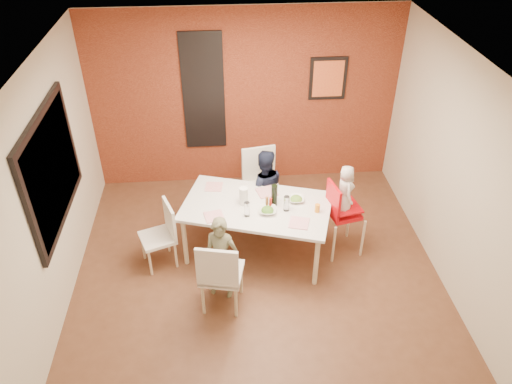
{
  "coord_description": "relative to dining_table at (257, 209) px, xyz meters",
  "views": [
    {
      "loc": [
        -0.4,
        -4.51,
        4.43
      ],
      "look_at": [
        0.0,
        0.3,
        1.05
      ],
      "focal_mm": 35.0,
      "sensor_mm": 36.0,
      "label": 1
    }
  ],
  "objects": [
    {
      "name": "brick_accent_wall",
      "position": [
        -0.02,
        1.79,
        0.66
      ],
      "size": [
        4.5,
        0.02,
        2.7
      ],
      "primitive_type": "cube",
      "color": "maroon",
      "rests_on": "ground"
    },
    {
      "name": "salad_bowl_b",
      "position": [
        0.5,
        0.05,
        0.09
      ],
      "size": [
        0.21,
        0.21,
        0.05
      ],
      "primitive_type": "imported",
      "rotation": [
        0.0,
        0.0,
        -0.03
      ],
      "color": "white",
      "rests_on": "dining_table"
    },
    {
      "name": "condiment_green",
      "position": [
        0.22,
        -0.02,
        0.14
      ],
      "size": [
        0.04,
        0.04,
        0.15
      ],
      "primitive_type": "cylinder",
      "color": "#377226",
      "rests_on": "dining_table"
    },
    {
      "name": "wine_glass_a",
      "position": [
        -0.13,
        -0.2,
        0.16
      ],
      "size": [
        0.07,
        0.07,
        0.19
      ],
      "primitive_type": "cylinder",
      "color": "white",
      "rests_on": "dining_table"
    },
    {
      "name": "condiment_red",
      "position": [
        0.17,
        -0.06,
        0.14
      ],
      "size": [
        0.04,
        0.04,
        0.14
      ],
      "primitive_type": "cylinder",
      "color": "red",
      "rests_on": "dining_table"
    },
    {
      "name": "wall_front",
      "position": [
        -0.02,
        -2.69,
        0.66
      ],
      "size": [
        4.5,
        0.02,
        2.7
      ],
      "primitive_type": "cube",
      "color": "beige",
      "rests_on": "ground"
    },
    {
      "name": "wall_right",
      "position": [
        2.23,
        -0.44,
        0.66
      ],
      "size": [
        0.02,
        4.5,
        2.7
      ],
      "primitive_type": "cube",
      "color": "beige",
      "rests_on": "ground"
    },
    {
      "name": "picture_window_pane",
      "position": [
        -2.22,
        -0.24,
        0.86
      ],
      "size": [
        0.02,
        1.55,
        1.15
      ],
      "primitive_type": "cube",
      "color": "black",
      "rests_on": "wall_left"
    },
    {
      "name": "ceiling",
      "position": [
        -0.02,
        -0.44,
        2.01
      ],
      "size": [
        4.5,
        4.5,
        0.02
      ],
      "primitive_type": "cube",
      "color": "white",
      "rests_on": "wall_back"
    },
    {
      "name": "chair_far",
      "position": [
        0.13,
        0.83,
        -0.11
      ],
      "size": [
        0.55,
        0.55,
        1.02
      ],
      "rotation": [
        0.0,
        0.0,
        0.18
      ],
      "color": "silver",
      "rests_on": "ground"
    },
    {
      "name": "wine_glass_b",
      "position": [
        0.35,
        -0.13,
        0.17
      ],
      "size": [
        0.07,
        0.07,
        0.2
      ],
      "primitive_type": "cylinder",
      "color": "silver",
      "rests_on": "dining_table"
    },
    {
      "name": "dining_table",
      "position": [
        0.0,
        0.0,
        0.0
      ],
      "size": [
        2.02,
        1.5,
        0.75
      ],
      "rotation": [
        0.0,
        0.0,
        -0.3
      ],
      "color": "silver",
      "rests_on": "ground"
    },
    {
      "name": "plate_near_right",
      "position": [
        0.47,
        -0.4,
        0.07
      ],
      "size": [
        0.28,
        0.28,
        0.01
      ],
      "primitive_type": "cube",
      "rotation": [
        0.0,
        0.0,
        -0.29
      ],
      "color": "white",
      "rests_on": "dining_table"
    },
    {
      "name": "chair_left",
      "position": [
        -1.17,
        -0.09,
        -0.2
      ],
      "size": [
        0.52,
        0.52,
        0.87
      ],
      "rotation": [
        0.0,
        0.0,
        5.07
      ],
      "color": "white",
      "rests_on": "ground"
    },
    {
      "name": "plate_far_left",
      "position": [
        -0.52,
        0.44,
        0.07
      ],
      "size": [
        0.24,
        0.24,
        0.01
      ],
      "primitive_type": "cube",
      "rotation": [
        0.0,
        0.0,
        -0.14
      ],
      "color": "white",
      "rests_on": "dining_table"
    },
    {
      "name": "art_print_canvas",
      "position": [
        1.18,
        1.76,
        0.96
      ],
      "size": [
        0.44,
        0.01,
        0.54
      ],
      "primitive_type": "cube",
      "color": "orange",
      "rests_on": "wall_back"
    },
    {
      "name": "toddler",
      "position": [
        1.09,
        -0.04,
        0.26
      ],
      "size": [
        0.24,
        0.34,
        0.66
      ],
      "primitive_type": "imported",
      "rotation": [
        0.0,
        0.0,
        1.68
      ],
      "color": "beige",
      "rests_on": "high_chair"
    },
    {
      "name": "child_near",
      "position": [
        -0.47,
        -0.71,
        -0.14
      ],
      "size": [
        0.46,
        0.37,
        1.09
      ],
      "primitive_type": "imported",
      "rotation": [
        0.0,
        0.0,
        -0.32
      ],
      "color": "brown",
      "rests_on": "ground"
    },
    {
      "name": "wall_back",
      "position": [
        -0.02,
        1.81,
        0.66
      ],
      "size": [
        4.5,
        0.02,
        2.7
      ],
      "primitive_type": "cube",
      "color": "beige",
      "rests_on": "ground"
    },
    {
      "name": "wine_bottle",
      "position": [
        0.22,
        -0.01,
        0.21
      ],
      "size": [
        0.08,
        0.08,
        0.29
      ],
      "primitive_type": "cylinder",
      "color": "black",
      "rests_on": "dining_table"
    },
    {
      "name": "plate_near_left",
      "position": [
        -0.53,
        -0.19,
        0.07
      ],
      "size": [
        0.26,
        0.26,
        0.01
      ],
      "primitive_type": "cube",
      "rotation": [
        0.0,
        0.0,
        0.21
      ],
      "color": "white",
      "rests_on": "dining_table"
    },
    {
      "name": "glassblock_surround",
      "position": [
        -0.62,
        1.77,
        0.81
      ],
      "size": [
        0.6,
        0.03,
        1.76
      ],
      "primitive_type": "cube",
      "color": "black",
      "rests_on": "wall_back"
    },
    {
      "name": "chair_near",
      "position": [
        -0.48,
        -0.95,
        -0.13
      ],
      "size": [
        0.55,
        0.55,
        0.99
      ],
      "rotation": [
        0.0,
        0.0,
        2.93
      ],
      "color": "beige",
      "rests_on": "ground"
    },
    {
      "name": "wall_left",
      "position": [
        -2.27,
        -0.44,
        0.66
      ],
      "size": [
        0.02,
        4.5,
        2.7
      ],
      "primitive_type": "cube",
      "color": "beige",
      "rests_on": "ground"
    },
    {
      "name": "glassblock_strip",
      "position": [
        -0.62,
        1.78,
        0.81
      ],
      "size": [
        0.55,
        0.03,
        1.7
      ],
      "primitive_type": "cube",
      "color": "silver",
      "rests_on": "wall_back"
    },
    {
      "name": "sippy_cup",
      "position": [
        0.72,
        -0.19,
        0.12
      ],
      "size": [
        0.06,
        0.06,
        0.11
      ],
      "primitive_type": "cylinder",
      "color": "orange",
      "rests_on": "dining_table"
    },
    {
      "name": "art_print_frame",
      "position": [
        1.18,
        1.77,
        0.96
      ],
      "size": [
        0.54,
        0.03,
        0.64
      ],
      "primitive_type": "cube",
      "color": "black",
      "rests_on": "wall_back"
    },
    {
      "name": "paper_towel_roll",
      "position": [
        -0.16,
        0.04,
        0.19
      ],
      "size": [
        0.11,
        0.11,
        0.24
      ],
      "primitive_type": "cylinder",
      "color": "white",
      "rests_on": "dining_table"
    },
    {
      "name": "child_far",
      "position": [
        0.14,
        0.58,
        -0.1
      ],
      "size": [
        0.59,
        0.47,
        1.17
      ],
      "primitive_type": "imported",
      "rotation": [
        0.0,
        0.0,
        3.18
      ],
      "color": "black",
      "rests_on": "ground"
    },
    {
      "name": "picture_window_frame",
      "position": [
        -2.24,
        -0.24,
        0.86
      ],
      "size": [
        0.05,
        1.7,
        1.3
      ],
      "primitive_type": "cube",
      "color": "black",
      "rests_on": "wall_left"
    },
    {
      "name": "high_chair",
      "position": [
        1.06,
        -0.05,
        -0.06
      ],
      "size": [
        0.52,
        0.52,
        1.04
      ],
      "rotation": [
        0.0,
        0.0,
        1.79
      ],
      "color": "red",
      "rests_on": "ground"
    },
    {
      "name": "salad_bowl_a",
      "position": [
        0.12,
        -0.15,
        0.09
      ],
      "size": [
        0.24,
        0.24,
        0.05
      ],
      "primitive_type": "imported",
      "rotation": [
        0.0,
        0.0,
        -0.1
      ],
      "color": "white",
      "rests_on": "dining_table"
    },
    {
      "name": "ground",
      "position": [
        -0.02,
        -0.44,
        -0.69
      ],
      "size": [
        4.5,
        4.5,
        0.0
      ],
      "primitive_type": "plane",
      "color": "brown",
      "rests_on": "ground"
    },
    {
      "name": "plate_far_mid",
      "position": [
        0.15,
        0.27,
        0.07
      ],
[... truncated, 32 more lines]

